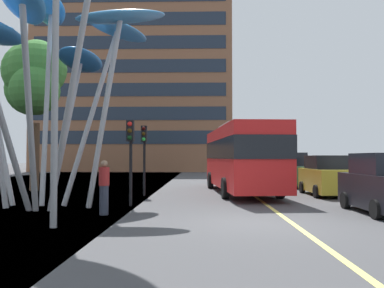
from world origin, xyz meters
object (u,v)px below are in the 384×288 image
at_px(leaf_sculpture, 35,23).
at_px(car_parked_mid, 328,176).
at_px(pedestrian, 104,187).
at_px(car_parked_far, 289,171).
at_px(red_bus, 241,155).
at_px(traffic_light_kerb_far, 144,145).
at_px(traffic_light_kerb_near, 130,144).
at_px(street_lamp, 66,36).

relative_size(leaf_sculpture, car_parked_mid, 2.65).
bearing_deg(pedestrian, car_parked_far, 55.54).
height_order(leaf_sculpture, car_parked_far, leaf_sculpture).
height_order(red_bus, traffic_light_kerb_far, red_bus).
bearing_deg(traffic_light_kerb_near, red_bus, 50.39).
bearing_deg(leaf_sculpture, car_parked_mid, 22.56).
bearing_deg(leaf_sculpture, pedestrian, -28.66).
bearing_deg(street_lamp, car_parked_far, 58.63).
bearing_deg(leaf_sculpture, traffic_light_kerb_far, 53.86).
bearing_deg(car_parked_far, pedestrian, -124.46).
distance_m(car_parked_mid, car_parked_far, 6.04).
bearing_deg(traffic_light_kerb_far, red_bus, 19.16).
distance_m(traffic_light_kerb_far, pedestrian, 6.56).
bearing_deg(street_lamp, leaf_sculpture, 122.53).
distance_m(traffic_light_kerb_near, car_parked_mid, 10.09).
bearing_deg(street_lamp, car_parked_mid, 43.12).
xyz_separation_m(traffic_light_kerb_far, car_parked_mid, (8.96, 0.45, -1.54)).
relative_size(car_parked_far, street_lamp, 0.54).
xyz_separation_m(car_parked_mid, car_parked_far, (-0.54, 6.01, 0.08)).
distance_m(leaf_sculpture, pedestrian, 6.89).
relative_size(car_parked_mid, street_lamp, 0.51).
xyz_separation_m(car_parked_mid, street_lamp, (-9.81, -9.18, 4.20)).
height_order(red_bus, pedestrian, red_bus).
relative_size(red_bus, traffic_light_kerb_far, 3.19).
height_order(traffic_light_kerb_near, car_parked_far, traffic_light_kerb_near).
bearing_deg(car_parked_mid, traffic_light_kerb_near, -152.97).
relative_size(street_lamp, pedestrian, 4.62).
height_order(traffic_light_kerb_near, street_lamp, street_lamp).
height_order(leaf_sculpture, car_parked_mid, leaf_sculpture).
relative_size(traffic_light_kerb_far, pedestrian, 1.93).
bearing_deg(traffic_light_kerb_near, traffic_light_kerb_far, 90.84).
bearing_deg(traffic_light_kerb_far, street_lamp, -95.56).
xyz_separation_m(leaf_sculpture, traffic_light_kerb_far, (3.43, 4.69, -4.38)).
xyz_separation_m(traffic_light_kerb_far, pedestrian, (-0.38, -6.36, -1.58)).
bearing_deg(street_lamp, pedestrian, 78.90).
relative_size(red_bus, traffic_light_kerb_near, 3.31).
bearing_deg(traffic_light_kerb_far, traffic_light_kerb_near, -89.16).
relative_size(traffic_light_kerb_near, pedestrian, 1.85).
bearing_deg(car_parked_mid, red_bus, 163.41).
bearing_deg(leaf_sculpture, street_lamp, -57.47).
relative_size(car_parked_mid, car_parked_far, 0.95).
relative_size(leaf_sculpture, traffic_light_kerb_far, 3.26).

